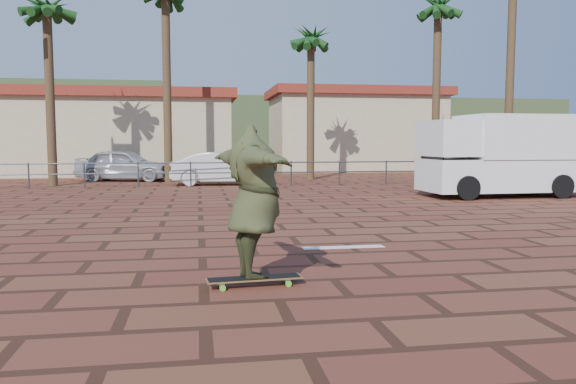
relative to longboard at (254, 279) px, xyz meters
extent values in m
plane|color=brown|center=(1.05, 3.53, -0.09)|extent=(120.00, 120.00, 0.00)
cube|color=white|center=(1.75, 2.33, -0.09)|extent=(1.40, 0.22, 0.01)
cylinder|color=#47494F|center=(-6.95, 15.53, 0.41)|extent=(0.06, 0.06, 1.00)
cylinder|color=#47494F|center=(-4.95, 15.53, 0.41)|extent=(0.06, 0.06, 1.00)
cylinder|color=#47494F|center=(-2.95, 15.53, 0.41)|extent=(0.06, 0.06, 1.00)
cylinder|color=#47494F|center=(-0.95, 15.53, 0.41)|extent=(0.06, 0.06, 1.00)
cylinder|color=#47494F|center=(1.05, 15.53, 0.41)|extent=(0.06, 0.06, 1.00)
cylinder|color=#47494F|center=(3.05, 15.53, 0.41)|extent=(0.06, 0.06, 1.00)
cylinder|color=#47494F|center=(5.05, 15.53, 0.41)|extent=(0.06, 0.06, 1.00)
cylinder|color=#47494F|center=(7.05, 15.53, 0.41)|extent=(0.06, 0.06, 1.00)
cylinder|color=#47494F|center=(9.05, 15.53, 0.41)|extent=(0.06, 0.06, 1.00)
cylinder|color=#47494F|center=(11.05, 15.53, 0.41)|extent=(0.06, 0.06, 1.00)
cylinder|color=#47494F|center=(13.05, 15.53, 0.41)|extent=(0.06, 0.06, 1.00)
cylinder|color=#47494F|center=(1.05, 15.53, 0.86)|extent=(24.00, 0.05, 0.05)
cylinder|color=#47494F|center=(1.05, 15.53, 0.46)|extent=(24.00, 0.05, 0.05)
cylinder|color=brown|center=(-6.45, 17.03, 3.41)|extent=(0.36, 0.36, 7.00)
sphere|color=#184819|center=(-6.45, 17.03, 6.96)|extent=(2.40, 2.40, 2.40)
cylinder|color=brown|center=(-1.95, 18.53, 4.01)|extent=(0.36, 0.36, 8.20)
cylinder|color=brown|center=(4.55, 19.03, 3.16)|extent=(0.36, 0.36, 6.50)
sphere|color=#184819|center=(4.55, 19.03, 6.46)|extent=(2.40, 2.40, 2.40)
cylinder|color=brown|center=(10.05, 17.53, 3.81)|extent=(0.36, 0.36, 7.80)
sphere|color=#184819|center=(10.05, 17.53, 7.76)|extent=(2.40, 2.40, 2.40)
cylinder|color=brown|center=(13.05, 16.53, 4.31)|extent=(0.36, 0.36, 8.80)
cube|color=beige|center=(-4.95, 25.53, 1.91)|extent=(12.00, 7.00, 4.00)
cube|color=maroon|center=(-4.95, 25.53, 4.16)|extent=(12.60, 7.60, 0.50)
cube|color=beige|center=(9.05, 27.53, 2.16)|extent=(10.00, 6.00, 4.50)
cube|color=maroon|center=(9.05, 27.53, 4.66)|extent=(10.60, 6.60, 0.50)
cube|color=#384C28|center=(1.05, 53.53, 2.91)|extent=(70.00, 18.00, 6.00)
cube|color=#384C28|center=(-20.95, 59.53, 3.91)|extent=(35.00, 14.00, 8.00)
cube|color=olive|center=(0.00, 0.00, 0.01)|extent=(1.20, 0.36, 0.02)
cube|color=black|center=(0.00, 0.00, 0.02)|extent=(1.15, 0.34, 0.00)
cube|color=silver|center=(-0.41, -0.04, -0.03)|extent=(0.08, 0.20, 0.03)
cube|color=silver|center=(0.41, 0.04, -0.03)|extent=(0.08, 0.20, 0.03)
cylinder|color=#6BC92A|center=(-0.40, -0.15, -0.06)|extent=(0.08, 0.04, 0.08)
cylinder|color=#6BC92A|center=(-0.42, 0.08, -0.06)|extent=(0.08, 0.04, 0.08)
cylinder|color=#6BC92A|center=(0.42, -0.08, -0.06)|extent=(0.08, 0.04, 0.08)
cylinder|color=#6BC92A|center=(0.40, 0.15, -0.06)|extent=(0.08, 0.04, 0.08)
imported|color=#3D4324|center=(0.00, 0.00, 0.96)|extent=(1.19, 2.39, 1.87)
cube|color=white|center=(9.09, 10.17, 0.61)|extent=(5.13, 2.19, 1.04)
cube|color=white|center=(9.75, 10.19, 1.83)|extent=(3.82, 2.26, 1.41)
cube|color=white|center=(7.30, 10.13, 1.79)|extent=(1.56, 2.11, 1.13)
cube|color=black|center=(6.69, 10.12, 1.36)|extent=(0.10, 1.60, 0.61)
cylinder|color=black|center=(7.42, 9.14, 0.28)|extent=(0.76, 0.28, 0.75)
cylinder|color=black|center=(7.37, 11.12, 0.28)|extent=(0.76, 0.28, 0.75)
cylinder|color=black|center=(10.62, 9.22, 0.28)|extent=(0.76, 0.28, 0.75)
cylinder|color=black|center=(10.57, 11.20, 0.28)|extent=(0.76, 0.28, 0.75)
imported|color=#ABACB2|center=(-3.96, 19.53, 0.63)|extent=(4.55, 2.63, 1.46)
imported|color=silver|center=(0.27, 16.53, 0.57)|extent=(4.14, 1.64, 1.34)
cylinder|color=gray|center=(13.05, 13.53, 1.07)|extent=(0.06, 0.06, 2.33)
cube|color=#193FB2|center=(13.05, 13.53, 2.03)|extent=(0.46, 0.20, 0.48)
camera|label=1|loc=(-0.67, -6.77, 1.69)|focal=35.00mm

